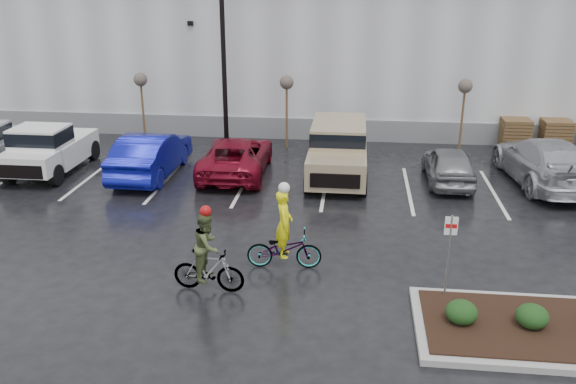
# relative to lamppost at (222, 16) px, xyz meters

# --- Properties ---
(ground) EXTENTS (120.00, 120.00, 0.00)m
(ground) POSITION_rel_lamppost_xyz_m (4.00, -12.00, -5.69)
(ground) COLOR black
(ground) RESTS_ON ground
(warehouse) EXTENTS (60.50, 15.50, 7.20)m
(warehouse) POSITION_rel_lamppost_xyz_m (4.00, 9.99, -2.04)
(warehouse) COLOR #B4B5B9
(warehouse) RESTS_ON ground
(wooded_ridge) EXTENTS (80.00, 25.00, 6.00)m
(wooded_ridge) POSITION_rel_lamppost_xyz_m (4.00, 33.00, -2.69)
(wooded_ridge) COLOR #283D19
(wooded_ridge) RESTS_ON ground
(lamppost) EXTENTS (0.50, 1.00, 9.22)m
(lamppost) POSITION_rel_lamppost_xyz_m (0.00, 0.00, 0.00)
(lamppost) COLOR black
(lamppost) RESTS_ON ground
(sapling_west) EXTENTS (0.60, 0.60, 3.20)m
(sapling_west) POSITION_rel_lamppost_xyz_m (-4.00, 1.00, -2.96)
(sapling_west) COLOR #492C1D
(sapling_west) RESTS_ON ground
(sapling_mid) EXTENTS (0.60, 0.60, 3.20)m
(sapling_mid) POSITION_rel_lamppost_xyz_m (2.50, 1.00, -2.96)
(sapling_mid) COLOR #492C1D
(sapling_mid) RESTS_ON ground
(sapling_east) EXTENTS (0.60, 0.60, 3.20)m
(sapling_east) POSITION_rel_lamppost_xyz_m (10.00, 1.00, -2.96)
(sapling_east) COLOR #492C1D
(sapling_east) RESTS_ON ground
(pallet_stack_a) EXTENTS (1.20, 1.20, 1.35)m
(pallet_stack_a) POSITION_rel_lamppost_xyz_m (12.50, 2.00, -5.01)
(pallet_stack_a) COLOR #492C1D
(pallet_stack_a) RESTS_ON ground
(pallet_stack_b) EXTENTS (1.20, 1.20, 1.35)m
(pallet_stack_b) POSITION_rel_lamppost_xyz_m (14.20, 2.00, -5.01)
(pallet_stack_b) COLOR #492C1D
(pallet_stack_b) RESTS_ON ground
(shrub_a) EXTENTS (0.70, 0.70, 0.52)m
(shrub_a) POSITION_rel_lamppost_xyz_m (8.00, -13.00, -5.27)
(shrub_a) COLOR #123514
(shrub_a) RESTS_ON curb_island
(shrub_b) EXTENTS (0.70, 0.70, 0.52)m
(shrub_b) POSITION_rel_lamppost_xyz_m (9.50, -13.00, -5.27)
(shrub_b) COLOR #123514
(shrub_b) RESTS_ON curb_island
(fire_lane_sign) EXTENTS (0.30, 0.05, 2.20)m
(fire_lane_sign) POSITION_rel_lamppost_xyz_m (7.80, -11.80, -4.28)
(fire_lane_sign) COLOR gray
(fire_lane_sign) RESTS_ON ground
(pickup_white) EXTENTS (2.10, 5.20, 1.96)m
(pickup_white) POSITION_rel_lamppost_xyz_m (-6.21, -3.19, -4.71)
(pickup_white) COLOR white
(pickup_white) RESTS_ON ground
(car_blue) EXTENTS (1.87, 5.14, 1.68)m
(car_blue) POSITION_rel_lamppost_xyz_m (-2.21, -3.41, -4.84)
(car_blue) COLOR #0D1293
(car_blue) RESTS_ON ground
(car_red) EXTENTS (2.53, 5.24, 1.44)m
(car_red) POSITION_rel_lamppost_xyz_m (0.99, -2.90, -4.97)
(car_red) COLOR maroon
(car_red) RESTS_ON ground
(suv_tan) EXTENTS (2.20, 5.10, 2.06)m
(suv_tan) POSITION_rel_lamppost_xyz_m (4.90, -2.97, -4.66)
(suv_tan) COLOR #9D8A6A
(suv_tan) RESTS_ON ground
(car_grey) EXTENTS (1.66, 4.04, 1.37)m
(car_grey) POSITION_rel_lamppost_xyz_m (9.00, -2.97, -5.00)
(car_grey) COLOR slate
(car_grey) RESTS_ON ground
(car_far_silver) EXTENTS (3.01, 6.11, 1.71)m
(car_far_silver) POSITION_rel_lamppost_xyz_m (12.47, -2.69, -4.83)
(car_far_silver) COLOR #ACAFB4
(car_far_silver) RESTS_ON ground
(cyclist_hivis) EXTENTS (2.02, 0.82, 2.40)m
(cyclist_hivis) POSITION_rel_lamppost_xyz_m (3.77, -10.50, -4.95)
(cyclist_hivis) COLOR #3F3F44
(cyclist_hivis) RESTS_ON ground
(cyclist_olive) EXTENTS (1.76, 0.86, 2.25)m
(cyclist_olive) POSITION_rel_lamppost_xyz_m (2.07, -11.95, -4.86)
(cyclist_olive) COLOR #3F3F44
(cyclist_olive) RESTS_ON ground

